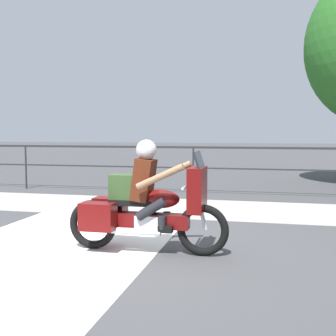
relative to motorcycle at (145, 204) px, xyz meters
name	(u,v)px	position (x,y,z in m)	size (l,w,h in m)	color
ground_plane	(131,248)	(-0.26, 0.15, -0.69)	(120.00, 120.00, 0.00)	#424244
sidewalk_band	(178,207)	(-0.26, 3.55, -0.69)	(44.00, 2.40, 0.01)	#A8A59E
crosswalk_band	(55,247)	(-1.38, -0.05, -0.69)	(3.13, 6.00, 0.01)	silver
fence_railing	(193,157)	(-0.26, 5.68, 0.34)	(36.00, 0.05, 1.32)	#232326
motorcycle	(145,204)	(0.00, 0.00, 0.00)	(2.34, 0.76, 1.60)	black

